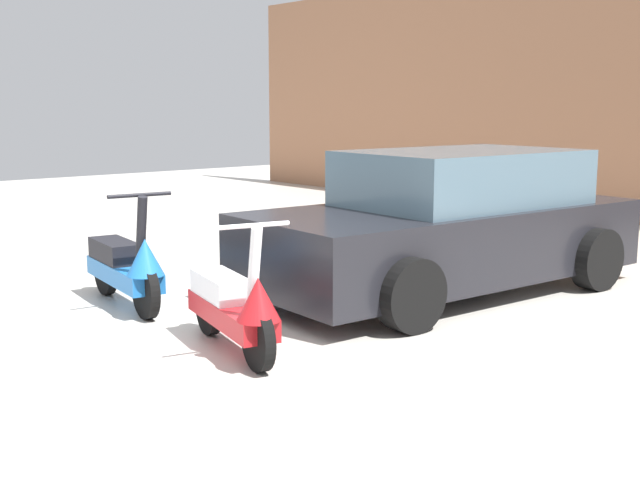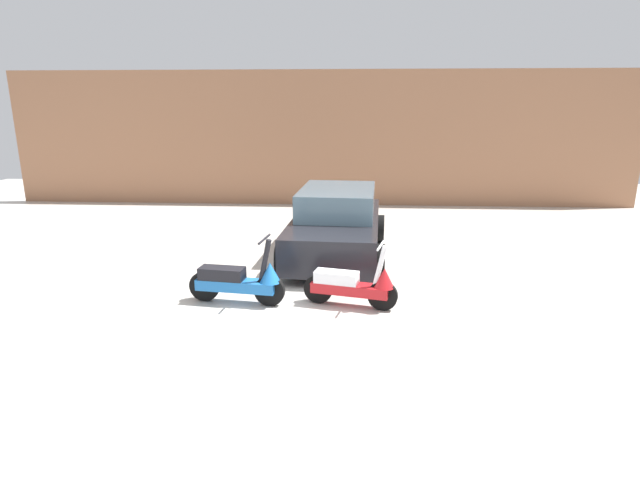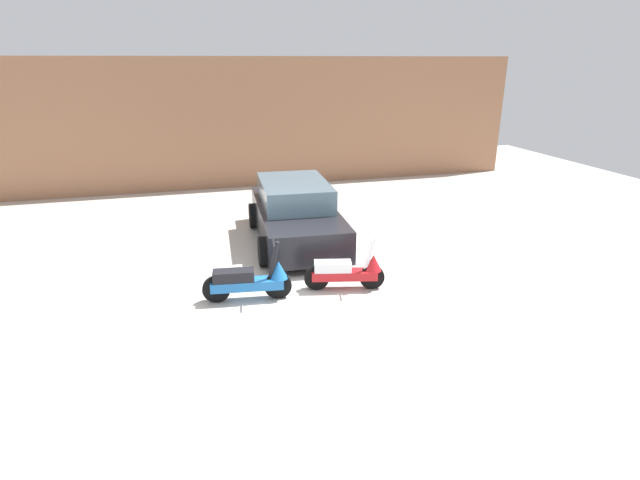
% 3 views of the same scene
% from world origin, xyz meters
% --- Properties ---
extents(ground_plane, '(28.00, 28.00, 0.00)m').
position_xyz_m(ground_plane, '(0.00, 0.00, 0.00)').
color(ground_plane, beige).
extents(wall_back, '(19.60, 0.12, 4.14)m').
position_xyz_m(wall_back, '(0.00, 8.90, 2.07)').
color(wall_back, '#9E6B4C').
rests_on(wall_back, ground_plane).
extents(scooter_front_left, '(1.57, 0.57, 1.10)m').
position_xyz_m(scooter_front_left, '(-0.75, 0.42, 0.39)').
color(scooter_front_left, black).
rests_on(scooter_front_left, ground_plane).
extents(scooter_front_right, '(1.47, 0.65, 1.04)m').
position_xyz_m(scooter_front_right, '(1.04, 0.38, 0.37)').
color(scooter_front_right, black).
rests_on(scooter_front_right, ground_plane).
extents(car_rear_left, '(2.18, 4.21, 1.40)m').
position_xyz_m(car_rear_left, '(0.69, 3.20, 0.67)').
color(car_rear_left, black).
rests_on(car_rear_left, ground_plane).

